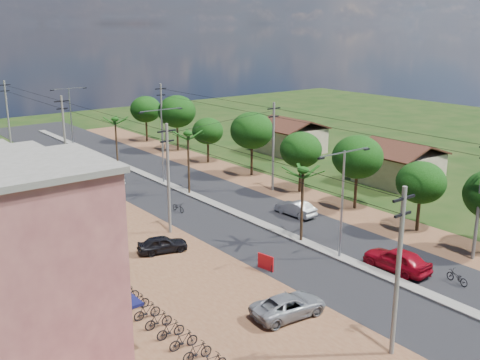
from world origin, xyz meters
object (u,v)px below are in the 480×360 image
at_px(car_white_far, 103,176).
at_px(roadside_sign, 266,262).
at_px(car_red_near, 397,260).
at_px(car_parked_silver, 289,306).
at_px(moto_rider_east, 457,278).
at_px(parked_scooter_row, 153,316).
at_px(car_parked_dark, 163,244).
at_px(car_silver_mid, 295,209).

distance_m(car_white_far, roadside_sign, 27.30).
bearing_deg(car_white_far, car_red_near, -95.83).
bearing_deg(car_red_near, roadside_sign, -41.15).
height_order(car_parked_silver, moto_rider_east, car_parked_silver).
height_order(car_red_near, parked_scooter_row, car_red_near).
bearing_deg(car_parked_dark, car_parked_silver, -159.75).
relative_size(car_silver_mid, parked_scooter_row, 0.33).
distance_m(car_white_far, car_parked_dark, 20.74).
height_order(car_silver_mid, car_white_far, car_white_far).
xyz_separation_m(car_white_far, car_parked_dark, (-4.54, -20.24, -0.15)).
bearing_deg(car_parked_silver, car_white_far, 0.03).
distance_m(car_red_near, parked_scooter_row, 17.19).
height_order(car_white_far, roadside_sign, car_white_far).
relative_size(car_parked_silver, car_parked_dark, 1.25).
relative_size(car_parked_silver, parked_scooter_row, 0.37).
relative_size(car_parked_dark, roadside_sign, 2.74).
bearing_deg(parked_scooter_row, car_white_far, 70.53).
distance_m(car_parked_dark, roadside_sign, 8.13).
bearing_deg(car_parked_silver, roadside_sign, -22.15).
relative_size(car_parked_dark, parked_scooter_row, 0.30).
bearing_deg(car_silver_mid, car_parked_dark, -3.00).
bearing_deg(moto_rider_east, car_parked_dark, -42.47).
xyz_separation_m(car_red_near, car_parked_silver, (-10.06, -0.04, -0.17)).
distance_m(moto_rider_east, roadside_sign, 12.58).
height_order(car_parked_dark, moto_rider_east, car_parked_dark).
relative_size(car_silver_mid, roadside_sign, 2.99).
height_order(car_silver_mid, roadside_sign, car_silver_mid).
bearing_deg(car_parked_silver, car_parked_dark, 10.62).
relative_size(car_white_far, parked_scooter_row, 0.43).
distance_m(car_parked_dark, parked_scooter_row, 10.32).
height_order(car_parked_silver, parked_scooter_row, car_parked_silver).
xyz_separation_m(roadside_sign, parked_scooter_row, (-9.70, -1.57, -0.06)).
distance_m(car_parked_silver, moto_rider_east, 12.09).
xyz_separation_m(car_red_near, car_white_far, (-6.50, 32.92, -0.04)).
bearing_deg(car_silver_mid, roadside_sign, 33.77).
bearing_deg(car_parked_dark, car_red_near, -123.13).
height_order(car_white_far, parked_scooter_row, car_white_far).
bearing_deg(car_white_far, car_parked_silver, -113.16).
bearing_deg(moto_rider_east, car_white_far, -67.59).
xyz_separation_m(car_parked_dark, parked_scooter_row, (-5.66, -8.62, -0.13)).
bearing_deg(parked_scooter_row, car_red_near, -13.65).
height_order(car_white_far, moto_rider_east, car_white_far).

